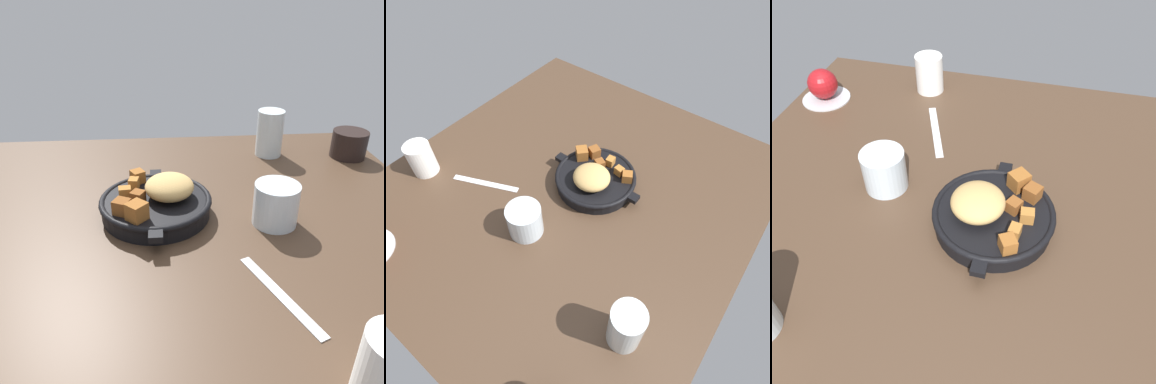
# 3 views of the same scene
# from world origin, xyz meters

# --- Properties ---
(ground_plane) EXTENTS (0.91, 0.99, 0.02)m
(ground_plane) POSITION_xyz_m (0.00, 0.00, -0.01)
(ground_plane) COLOR #473323
(cast_iron_skillet) EXTENTS (0.25, 0.21, 0.08)m
(cast_iron_skillet) POSITION_xyz_m (-0.05, -0.05, 0.03)
(cast_iron_skillet) COLOR black
(cast_iron_skillet) RESTS_ON ground_plane
(butter_knife) EXTENTS (0.18, 0.08, 0.00)m
(butter_knife) POSITION_xyz_m (0.19, 0.12, 0.00)
(butter_knife) COLOR silver
(butter_knife) RESTS_ON ground_plane
(water_glass_short) EXTENTS (0.08, 0.08, 0.08)m
(water_glass_short) POSITION_xyz_m (-0.00, 0.16, 0.04)
(water_glass_short) COLOR silver
(water_glass_short) RESTS_ON ground_plane
(water_glass_tall) EXTENTS (0.07, 0.07, 0.11)m
(water_glass_tall) POSITION_xyz_m (-0.31, 0.23, 0.06)
(water_glass_tall) COLOR silver
(water_glass_tall) RESTS_ON ground_plane
(coffee_mug_dark) EXTENTS (0.09, 0.09, 0.07)m
(coffee_mug_dark) POSITION_xyz_m (-0.29, 0.42, 0.03)
(coffee_mug_dark) COLOR black
(coffee_mug_dark) RESTS_ON ground_plane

